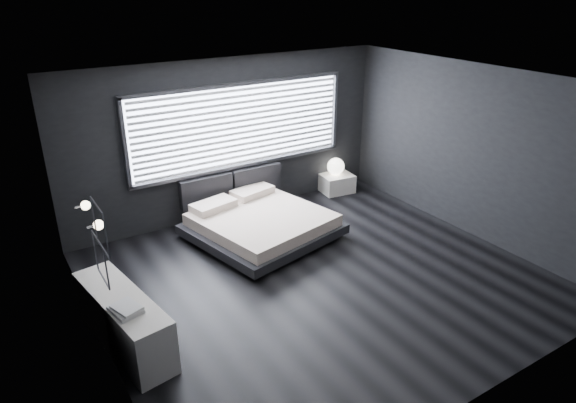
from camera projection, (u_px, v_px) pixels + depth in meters
room at (322, 189)px, 6.87m from camera, size 6.04×6.00×2.80m
window at (241, 126)px, 8.97m from camera, size 4.14×0.09×1.52m
headboard at (232, 185)px, 9.22m from camera, size 1.96×0.16×0.52m
sconce_near at (98, 225)px, 5.42m from camera, size 0.18×0.11×0.11m
sconce_far at (85, 205)px, 5.88m from camera, size 0.18×0.11×0.11m
wall_art_upper at (100, 227)px, 4.81m from camera, size 0.01×0.48×0.48m
wall_art_lower at (101, 260)px, 5.19m from camera, size 0.01×0.48×0.48m
bed at (261, 223)px, 8.53m from camera, size 2.48×2.41×0.54m
nightstand at (336, 183)px, 10.38m from camera, size 0.68×0.59×0.36m
orb_lamp at (336, 166)px, 10.25m from camera, size 0.34×0.34×0.34m
dresser at (124, 321)px, 5.96m from camera, size 0.74×1.75×0.68m
book_stack at (126, 309)px, 5.54m from camera, size 0.34×0.41×0.07m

